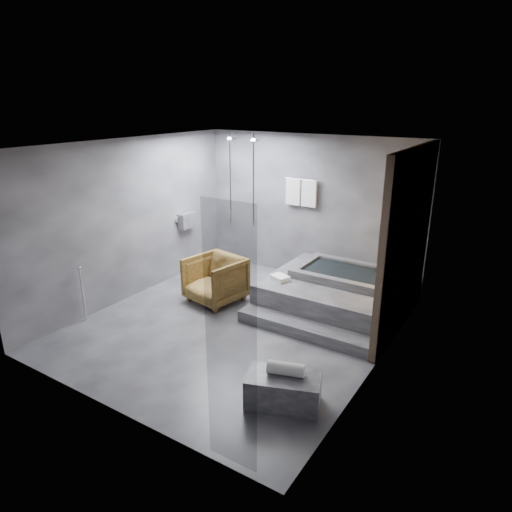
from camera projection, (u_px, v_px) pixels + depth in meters
The scene contains 7 objects.
room at pixel (267, 219), 6.70m from camera, with size 5.00×5.04×2.82m.
tub_deck at pixel (335, 293), 7.82m from camera, with size 2.20×2.00×0.50m, color #353538.
tub_step at pixel (304, 329), 6.93m from camera, with size 2.20×0.36×0.18m, color #353538.
concrete_bench at pixel (283, 390), 5.31m from camera, with size 0.86×0.47×0.38m, color #363639.
driftwood_chair at pixel (215, 280), 7.99m from camera, with size 0.87×0.89×0.81m, color #493112.
rolled_towel at pixel (286, 369), 5.26m from camera, with size 0.16×0.16×0.43m, color white.
deck_towel at pixel (280, 278), 7.71m from camera, with size 0.30×0.22×0.08m, color white.
Camera 1 is at (3.76, -5.34, 3.42)m, focal length 32.00 mm.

